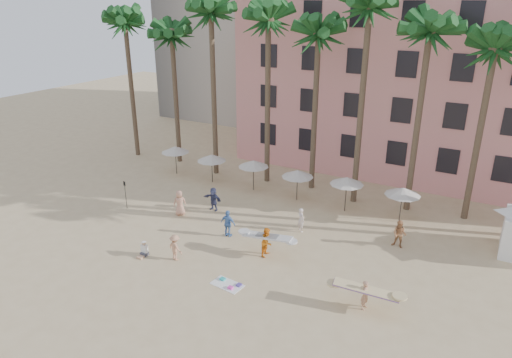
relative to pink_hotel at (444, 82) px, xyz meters
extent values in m
plane|color=#D1B789|center=(-7.00, -26.00, -8.00)|extent=(120.00, 120.00, 0.00)
cube|color=#DA8C84|center=(0.00, 0.00, 0.00)|extent=(35.00, 14.00, 16.00)
cylinder|color=brown|center=(-27.00, -11.00, -1.50)|extent=(0.44, 0.44, 13.00)
cylinder|color=brown|center=(-22.00, -10.50, -2.00)|extent=(0.44, 0.44, 12.00)
cylinder|color=brown|center=(-17.00, -11.50, -1.00)|extent=(0.44, 0.44, 14.00)
cylinder|color=brown|center=(-12.00, -11.00, -1.25)|extent=(0.44, 0.44, 13.50)
cylinder|color=brown|center=(-8.00, -10.50, -1.75)|extent=(0.44, 0.44, 12.50)
cylinder|color=brown|center=(-4.00, -11.50, -0.75)|extent=(0.44, 0.44, 14.50)
cylinder|color=brown|center=(0.00, -11.00, -1.50)|extent=(0.44, 0.44, 13.00)
cylinder|color=brown|center=(4.00, -10.50, -2.00)|extent=(0.44, 0.44, 12.00)
cylinder|color=#332B23|center=(-20.00, -13.50, -6.75)|extent=(0.07, 0.07, 2.50)
cone|color=beige|center=(-20.00, -13.50, -5.65)|extent=(2.50, 2.50, 0.55)
cylinder|color=#332B23|center=(-16.00, -13.60, -6.80)|extent=(0.07, 0.07, 2.40)
cone|color=beige|center=(-16.00, -13.60, -5.75)|extent=(2.50, 2.50, 0.55)
cylinder|color=#332B23|center=(-12.00, -13.40, -6.75)|extent=(0.07, 0.07, 2.50)
cone|color=beige|center=(-12.00, -13.40, -5.65)|extent=(2.50, 2.50, 0.55)
cylinder|color=#332B23|center=(-8.00, -13.50, -6.80)|extent=(0.07, 0.07, 2.40)
cone|color=beige|center=(-8.00, -13.50, -5.75)|extent=(2.50, 2.50, 0.55)
cylinder|color=#332B23|center=(-4.00, -13.60, -6.70)|extent=(0.07, 0.07, 2.60)
cone|color=beige|center=(-4.00, -13.60, -5.55)|extent=(2.50, 2.50, 0.55)
cylinder|color=#332B23|center=(0.00, -13.40, -6.75)|extent=(0.07, 0.07, 2.50)
cone|color=beige|center=(0.00, -13.40, -5.65)|extent=(2.50, 2.50, 0.55)
cube|color=white|center=(-6.58, -26.00, -7.99)|extent=(1.91, 1.20, 0.02)
cube|color=#28B0AF|center=(-7.06, -25.74, -7.93)|extent=(0.33, 0.28, 0.10)
cube|color=#F644C0|center=(-6.21, -26.24, -7.92)|extent=(0.30, 0.25, 0.12)
cube|color=#523E96|center=(-5.95, -25.77, -7.94)|extent=(0.29, 0.33, 0.08)
imported|color=tan|center=(0.71, -24.31, -7.19)|extent=(0.43, 0.62, 1.61)
cube|color=beige|center=(0.71, -24.31, -6.87)|extent=(3.37, 1.29, 0.39)
imported|color=orange|center=(-6.13, -22.09, -7.07)|extent=(0.71, 0.91, 1.87)
cube|color=silver|center=(-6.13, -22.09, -6.69)|extent=(3.18, 1.04, 0.32)
imported|color=beige|center=(-5.59, -18.17, -7.14)|extent=(0.75, 0.72, 1.72)
imported|color=#34385B|center=(-12.73, -18.24, -7.10)|extent=(1.72, 0.74, 1.79)
imported|color=#AC7347|center=(0.77, -17.11, -7.08)|extent=(0.97, 0.80, 1.84)
imported|color=#5484C5|center=(-9.54, -21.20, -7.06)|extent=(1.11, 0.46, 1.89)
imported|color=tan|center=(-10.77, -25.25, -7.17)|extent=(1.18, 0.84, 1.66)
imported|color=tan|center=(-14.41, -20.14, -7.04)|extent=(1.11, 1.06, 1.92)
cylinder|color=black|center=(-18.63, -21.27, -6.95)|extent=(0.04, 0.04, 2.10)
cube|color=black|center=(-18.63, -21.27, -5.95)|extent=(0.18, 0.03, 0.35)
cube|color=#3F3F4C|center=(-12.78, -25.85, -7.89)|extent=(0.41, 0.39, 0.22)
cube|color=tan|center=(-12.78, -26.17, -7.94)|extent=(0.37, 0.41, 0.11)
cube|color=white|center=(-12.78, -25.80, -7.54)|extent=(0.40, 0.24, 0.51)
sphere|color=tan|center=(-12.78, -25.80, -7.17)|extent=(0.22, 0.22, 0.22)
camera|label=1|loc=(5.29, -44.02, 6.80)|focal=32.00mm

